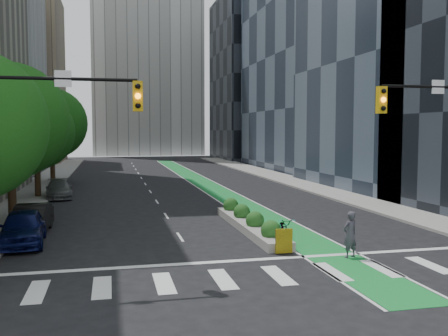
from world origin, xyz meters
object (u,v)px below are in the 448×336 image
bicycle (284,230)px  cyclist (350,235)px  parked_car_left_mid (31,219)px  parked_car_left_near (23,228)px  parked_car_left_far (59,189)px  median_planter (249,222)px

bicycle → cyclist: size_ratio=1.13×
bicycle → cyclist: bearing=-56.1°
cyclist → parked_car_left_mid: bearing=-49.3°
parked_car_left_near → parked_car_left_far: size_ratio=1.00×
median_planter → parked_car_left_near: (-10.70, -1.08, 0.40)m
parked_car_left_near → parked_car_left_far: 15.66m
parked_car_left_near → bicycle: bearing=-13.8°
parked_car_left_far → parked_car_left_near: bearing=-96.1°
median_planter → bicycle: size_ratio=4.85×
parked_car_left_near → parked_car_left_mid: size_ratio=1.05×
bicycle → parked_car_left_mid: parked_car_left_mid is taller
median_planter → bicycle: bearing=-75.3°
cyclist → parked_car_left_far: size_ratio=0.41×
median_planter → parked_car_left_near: size_ratio=2.25×
parked_car_left_mid → parked_car_left_far: 13.23m
parked_car_left_near → parked_car_left_mid: bearing=86.0°
median_planter → cyclist: bearing=-69.6°
parked_car_left_near → cyclist: bearing=-26.0°
bicycle → parked_car_left_near: bearing=178.9°
bicycle → parked_car_left_far: size_ratio=0.46×
bicycle → median_planter: bearing=113.4°
bicycle → parked_car_left_near: size_ratio=0.46×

